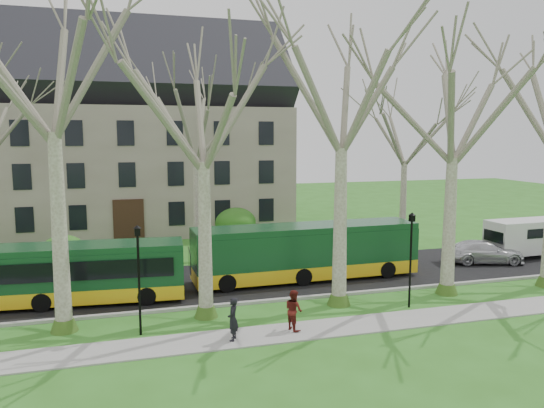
{
  "coord_description": "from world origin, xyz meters",
  "views": [
    {
      "loc": [
        -6.64,
        -21.83,
        7.86
      ],
      "look_at": [
        0.6,
        3.0,
        4.49
      ],
      "focal_mm": 35.0,
      "sensor_mm": 36.0,
      "label": 1
    }
  ],
  "objects_px": {
    "pedestrian_a": "(233,319)",
    "van_a": "(528,238)",
    "bus_follow": "(306,251)",
    "bus_lead": "(59,274)",
    "pedestrian_b": "(294,310)",
    "sedan": "(484,252)"
  },
  "relations": [
    {
      "from": "van_a",
      "to": "bus_follow",
      "type": "bearing_deg",
      "value": -178.38
    },
    {
      "from": "van_a",
      "to": "pedestrian_a",
      "type": "distance_m",
      "value": 22.84
    },
    {
      "from": "sedan",
      "to": "pedestrian_a",
      "type": "distance_m",
      "value": 19.09
    },
    {
      "from": "bus_lead",
      "to": "bus_follow",
      "type": "distance_m",
      "value": 12.52
    },
    {
      "from": "sedan",
      "to": "pedestrian_b",
      "type": "xyz_separation_m",
      "value": [
        -14.84,
        -7.42,
        0.14
      ]
    },
    {
      "from": "bus_follow",
      "to": "pedestrian_a",
      "type": "xyz_separation_m",
      "value": [
        -5.67,
        -7.44,
        -0.7
      ]
    },
    {
      "from": "pedestrian_a",
      "to": "pedestrian_b",
      "type": "height_order",
      "value": "pedestrian_a"
    },
    {
      "from": "van_a",
      "to": "pedestrian_a",
      "type": "bearing_deg",
      "value": -160.39
    },
    {
      "from": "bus_lead",
      "to": "pedestrian_b",
      "type": "bearing_deg",
      "value": -29.0
    },
    {
      "from": "bus_lead",
      "to": "pedestrian_b",
      "type": "distance_m",
      "value": 11.29
    },
    {
      "from": "pedestrian_a",
      "to": "pedestrian_b",
      "type": "xyz_separation_m",
      "value": [
        2.58,
        0.4,
        -0.01
      ]
    },
    {
      "from": "bus_lead",
      "to": "pedestrian_b",
      "type": "height_order",
      "value": "bus_lead"
    },
    {
      "from": "bus_lead",
      "to": "pedestrian_a",
      "type": "height_order",
      "value": "bus_lead"
    },
    {
      "from": "bus_lead",
      "to": "pedestrian_a",
      "type": "distance_m",
      "value": 9.54
    },
    {
      "from": "van_a",
      "to": "pedestrian_b",
      "type": "bearing_deg",
      "value": -158.75
    },
    {
      "from": "bus_follow",
      "to": "pedestrian_a",
      "type": "height_order",
      "value": "bus_follow"
    },
    {
      "from": "bus_follow",
      "to": "pedestrian_b",
      "type": "bearing_deg",
      "value": -114.69
    },
    {
      "from": "bus_follow",
      "to": "van_a",
      "type": "relative_size",
      "value": 2.23
    },
    {
      "from": "van_a",
      "to": "pedestrian_a",
      "type": "xyz_separation_m",
      "value": [
        -21.22,
        -8.45,
        -0.37
      ]
    },
    {
      "from": "van_a",
      "to": "pedestrian_b",
      "type": "height_order",
      "value": "van_a"
    },
    {
      "from": "pedestrian_a",
      "to": "bus_follow",
      "type": "bearing_deg",
      "value": 164.02
    },
    {
      "from": "pedestrian_a",
      "to": "van_a",
      "type": "bearing_deg",
      "value": 133.07
    }
  ]
}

